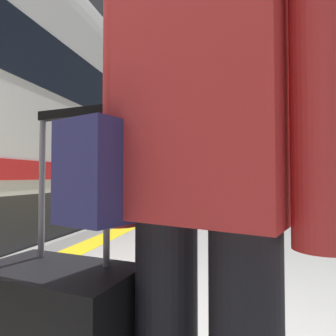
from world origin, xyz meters
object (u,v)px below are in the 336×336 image
high_speed_train (116,130)px  duffel_bag_mid (253,190)px  suitcase_near (213,193)px  passenger_mid (258,175)px  passenger_near (223,177)px  traveller_foreground (195,153)px

high_speed_train → duffel_bag_mid: bearing=61.5°
suitcase_near → passenger_mid: (2.02, 7.69, 0.69)m
passenger_near → suitcase_near: passenger_near is taller
high_speed_train → passenger_mid: (5.13, 9.10, -1.47)m
duffel_bag_mid → passenger_near: bearing=-100.9°
passenger_mid → duffel_bag_mid: (-0.31, -0.21, -0.88)m
traveller_foreground → suitcase_near: traveller_foreground is taller
high_speed_train → suitcase_near: (3.11, 1.41, -2.16)m
traveller_foreground → duffel_bag_mid: 17.26m
passenger_mid → suitcase_near: bearing=-104.7°
traveller_foreground → passenger_mid: size_ratio=0.96×
suitcase_near → traveller_foreground: bearing=-85.4°
suitcase_near → duffel_bag_mid: 7.67m
suitcase_near → duffel_bag_mid: suitcase_near is taller
passenger_near → suitcase_near: bearing=-135.8°
high_speed_train → duffel_bag_mid: size_ratio=70.85×
passenger_near → duffel_bag_mid: 7.34m
high_speed_train → suitcase_near: high_speed_train is taller
suitcase_near → duffel_bag_mid: (1.71, 7.48, -0.19)m
high_speed_train → traveller_foreground: 9.32m
traveller_foreground → passenger_mid: bearing=85.9°
high_speed_train → duffel_bag_mid: 10.38m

